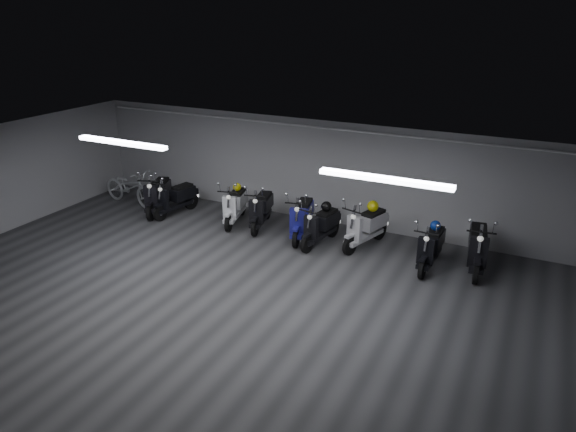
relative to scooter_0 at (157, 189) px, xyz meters
The scene contains 20 objects.
floor 5.57m from the scooter_0, 39.09° to the right, with size 14.00×10.00×0.01m, color #333335.
ceiling 5.91m from the scooter_0, 39.09° to the right, with size 14.00×10.00×0.01m, color gray.
back_wall 4.60m from the scooter_0, 19.51° to the left, with size 14.00×0.01×2.80m, color #99999B.
fluor_strip_left 3.46m from the scooter_0, 62.58° to the right, with size 2.40×0.18×0.08m, color white.
fluor_strip_right 7.96m from the scooter_0, 18.83° to the right, with size 2.40×0.18×0.08m, color white.
conduit 4.91m from the scooter_0, 18.49° to the left, with size 0.05×0.05×13.60m, color white.
scooter_0 is the anchor object (origin of this frame).
scooter_1 0.58m from the scooter_0, ahead, with size 0.59×1.76×1.31m, color black, non-canonical shape.
scooter_2 2.43m from the scooter_0, ahead, with size 0.61×1.82×1.35m, color silver, non-canonical shape.
scooter_3 3.21m from the scooter_0, ahead, with size 0.61×1.82×1.36m, color black, non-canonical shape.
scooter_4 4.46m from the scooter_0, ahead, with size 0.63×1.90×1.42m, color navy, non-canonical shape.
scooter_5 5.06m from the scooter_0, ahead, with size 0.59×1.76×1.31m, color black, non-canonical shape.
scooter_6 6.11m from the scooter_0, ahead, with size 0.62×1.86×1.39m, color #B7B7BB, non-canonical shape.
scooter_7 7.78m from the scooter_0, ahead, with size 0.60×1.79×1.33m, color black, non-canonical shape.
scooter_8 8.74m from the scooter_0, ahead, with size 0.66×1.97×1.47m, color black, non-canonical shape.
bicycle 1.20m from the scooter_0, behind, with size 0.72×2.03×1.32m, color silver.
helmet_0 5.12m from the scooter_0, ahead, with size 0.26×0.26×0.26m, color black.
helmet_1 2.42m from the scooter_0, 13.00° to the left, with size 0.23×0.23×0.23m, color #C2B90B.
helmet_2 7.79m from the scooter_0, ahead, with size 0.23×0.23×0.23m, color navy.
helmet_3 6.22m from the scooter_0, ahead, with size 0.28×0.28×0.28m, color #BEB80B.
Camera 1 is at (5.40, -7.64, 5.54)m, focal length 32.96 mm.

